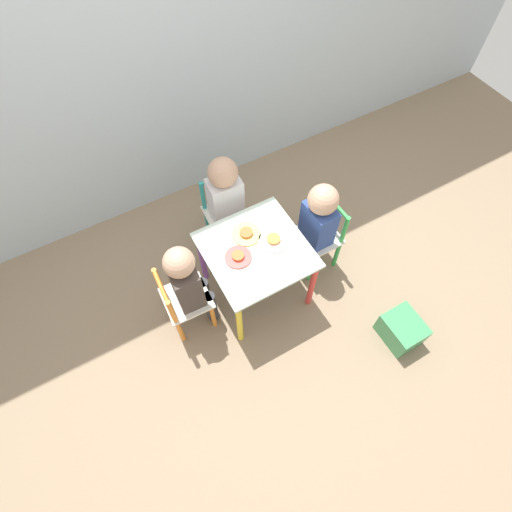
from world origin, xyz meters
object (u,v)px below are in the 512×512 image
(child_back, at_px, (226,199))
(plate_left, at_px, (238,257))
(plate_back, at_px, (246,234))
(storage_bin, at_px, (402,330))
(chair_green, at_px, (320,237))
(plate_right, at_px, (273,240))
(chair_teal, at_px, (225,214))
(chair_orange, at_px, (183,301))
(child_right, at_px, (316,222))
(child_left, at_px, (188,282))
(kids_table, at_px, (256,256))

(child_back, xyz_separation_m, plate_left, (-0.14, -0.41, 0.02))
(plate_back, distance_m, storage_bin, 1.11)
(chair_green, distance_m, plate_right, 0.43)
(chair_teal, relative_size, plate_left, 3.55)
(chair_orange, height_order, child_right, child_right)
(chair_teal, height_order, child_back, child_back)
(child_left, bearing_deg, chair_green, -88.27)
(kids_table, relative_size, chair_green, 1.05)
(chair_green, relative_size, plate_left, 3.55)
(plate_back, height_order, plate_right, same)
(plate_left, distance_m, storage_bin, 1.10)
(child_left, relative_size, plate_back, 4.47)
(child_back, xyz_separation_m, child_right, (0.39, -0.41, -0.02))
(child_right, xyz_separation_m, plate_back, (-0.41, 0.11, 0.04))
(child_right, bearing_deg, plate_right, -89.71)
(kids_table, relative_size, child_right, 0.75)
(plate_left, bearing_deg, chair_teal, 73.29)
(chair_teal, bearing_deg, kids_table, -90.00)
(child_back, relative_size, plate_back, 4.65)
(kids_table, relative_size, storage_bin, 2.37)
(plate_back, relative_size, storage_bin, 0.71)
(storage_bin, bearing_deg, child_right, 105.27)
(chair_teal, distance_m, storage_bin, 1.34)
(chair_green, height_order, plate_left, chair_green)
(child_right, relative_size, plate_back, 4.44)
(chair_orange, xyz_separation_m, chair_green, (0.95, -0.01, 0.00))
(chair_teal, distance_m, plate_back, 0.43)
(child_back, xyz_separation_m, plate_right, (0.09, -0.41, 0.02))
(chair_orange, bearing_deg, plate_left, -90.78)
(kids_table, distance_m, chair_orange, 0.50)
(child_back, relative_size, storage_bin, 3.30)
(chair_teal, bearing_deg, chair_orange, -134.53)
(chair_green, distance_m, plate_left, 0.63)
(child_left, bearing_deg, child_right, -88.38)
(chair_teal, relative_size, storage_bin, 2.25)
(plate_back, distance_m, plate_left, 0.16)
(kids_table, xyz_separation_m, plate_left, (-0.11, 0.00, 0.09))
(child_left, relative_size, plate_left, 5.01)
(chair_orange, xyz_separation_m, plate_right, (0.59, -0.02, 0.24))
(plate_left, bearing_deg, storage_bin, -44.57)
(kids_table, distance_m, child_left, 0.42)
(chair_orange, bearing_deg, child_back, -49.21)
(child_back, height_order, child_left, child_back)
(chair_orange, bearing_deg, plate_back, -76.36)
(child_right, xyz_separation_m, plate_left, (-0.53, -0.01, 0.04))
(chair_orange, xyz_separation_m, plate_left, (0.36, -0.02, 0.24))
(kids_table, xyz_separation_m, storage_bin, (0.61, -0.71, -0.33))
(chair_orange, relative_size, child_right, 0.71)
(chair_orange, height_order, child_back, child_back)
(kids_table, height_order, storage_bin, kids_table)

